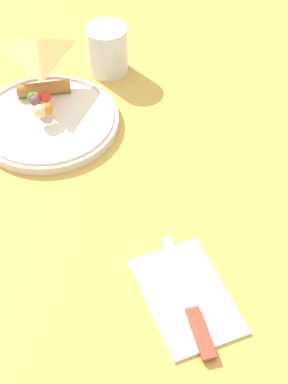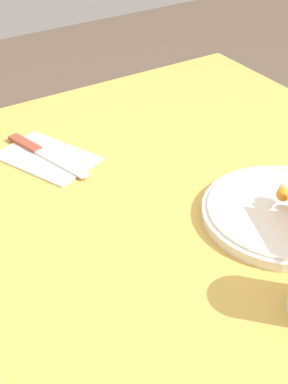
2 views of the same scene
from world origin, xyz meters
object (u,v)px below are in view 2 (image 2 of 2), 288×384
(plate_pizza, at_px, (287,212))
(butter_knife, at_px, (43,153))
(napkin_folded, at_px, (47,158))
(dining_table, at_px, (213,275))

(plate_pizza, height_order, butter_knife, plate_pizza)
(butter_knife, bearing_deg, plate_pizza, 17.68)
(plate_pizza, bearing_deg, butter_knife, -147.35)
(napkin_folded, relative_size, butter_knife, 0.98)
(plate_pizza, bearing_deg, napkin_folded, -146.92)
(plate_pizza, xyz_separation_m, butter_knife, (-0.38, -0.24, -0.01))
(butter_knife, bearing_deg, dining_table, 8.88)
(plate_pizza, height_order, napkin_folded, plate_pizza)
(plate_pizza, bearing_deg, dining_table, -116.89)
(dining_table, relative_size, butter_knife, 5.38)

